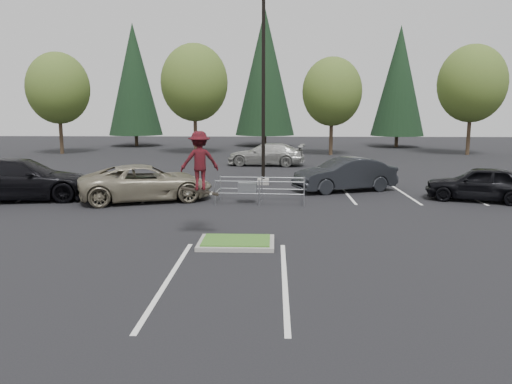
{
  "coord_description": "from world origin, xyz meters",
  "views": [
    {
      "loc": [
        1.1,
        -14.07,
        3.89
      ],
      "look_at": [
        0.52,
        1.5,
        1.32
      ],
      "focal_mm": 35.0,
      "sensor_mm": 36.0,
      "label": 1
    }
  ],
  "objects_px": {
    "skateboarder": "(199,161)",
    "car_l_tan": "(145,183)",
    "car_r_black": "(481,184)",
    "car_r_charc": "(345,174)",
    "decid_c": "(332,94)",
    "conif_a": "(134,80)",
    "car_l_black": "(19,179)",
    "decid_d": "(472,86)",
    "decid_a": "(58,90)",
    "light_pole": "(263,97)",
    "decid_b": "(194,85)",
    "car_far_silver": "(266,154)",
    "conif_b": "(265,72)",
    "cart_corral": "(251,187)",
    "conif_c": "(399,81)"
  },
  "relations": [
    {
      "from": "car_l_black",
      "to": "car_r_charc",
      "type": "distance_m",
      "value": 14.8
    },
    {
      "from": "decid_d",
      "to": "conif_c",
      "type": "height_order",
      "value": "conif_c"
    },
    {
      "from": "conif_b",
      "to": "conif_c",
      "type": "distance_m",
      "value": 14.07
    },
    {
      "from": "decid_a",
      "to": "conif_b",
      "type": "xyz_separation_m",
      "value": [
        18.01,
        10.47,
        2.27
      ]
    },
    {
      "from": "car_l_black",
      "to": "car_far_silver",
      "type": "relative_size",
      "value": 1.16
    },
    {
      "from": "decid_b",
      "to": "cart_corral",
      "type": "relative_size",
      "value": 2.55
    },
    {
      "from": "car_l_tan",
      "to": "car_far_silver",
      "type": "bearing_deg",
      "value": -38.98
    },
    {
      "from": "decid_c",
      "to": "decid_a",
      "type": "bearing_deg",
      "value": 179.52
    },
    {
      "from": "decid_b",
      "to": "car_r_charc",
      "type": "relative_size",
      "value": 1.97
    },
    {
      "from": "decid_d",
      "to": "car_l_tan",
      "type": "relative_size",
      "value": 1.68
    },
    {
      "from": "light_pole",
      "to": "decid_c",
      "type": "bearing_deg",
      "value": 72.89
    },
    {
      "from": "car_l_black",
      "to": "car_r_charc",
      "type": "xyz_separation_m",
      "value": [
        14.5,
        2.96,
        -0.1
      ]
    },
    {
      "from": "decid_a",
      "to": "car_l_black",
      "type": "bearing_deg",
      "value": -70.83
    },
    {
      "from": "car_r_black",
      "to": "car_r_charc",
      "type": "bearing_deg",
      "value": -93.79
    },
    {
      "from": "conif_b",
      "to": "decid_b",
      "type": "bearing_deg",
      "value": -121.09
    },
    {
      "from": "light_pole",
      "to": "car_r_charc",
      "type": "xyz_separation_m",
      "value": [
        4.0,
        -2.04,
        -3.75
      ]
    },
    {
      "from": "conif_a",
      "to": "car_r_black",
      "type": "relative_size",
      "value": 2.92
    },
    {
      "from": "decid_a",
      "to": "cart_corral",
      "type": "relative_size",
      "value": 2.36
    },
    {
      "from": "skateboarder",
      "to": "car_l_tan",
      "type": "relative_size",
      "value": 0.35
    },
    {
      "from": "decid_c",
      "to": "conif_a",
      "type": "bearing_deg",
      "value": 153.04
    },
    {
      "from": "decid_a",
      "to": "skateboarder",
      "type": "xyz_separation_m",
      "value": [
        16.81,
        -29.03,
        -3.23
      ]
    },
    {
      "from": "car_l_black",
      "to": "light_pole",
      "type": "bearing_deg",
      "value": -75.61
    },
    {
      "from": "car_r_charc",
      "to": "car_r_black",
      "type": "height_order",
      "value": "car_r_charc"
    },
    {
      "from": "cart_corral",
      "to": "conif_c",
      "type": "bearing_deg",
      "value": 70.63
    },
    {
      "from": "decid_d",
      "to": "conif_a",
      "type": "relative_size",
      "value": 0.73
    },
    {
      "from": "conif_b",
      "to": "car_r_charc",
      "type": "xyz_separation_m",
      "value": [
        4.5,
        -30.54,
        -7.04
      ]
    },
    {
      "from": "decid_d",
      "to": "car_r_charc",
      "type": "distance_m",
      "value": 24.96
    },
    {
      "from": "decid_b",
      "to": "car_r_black",
      "type": "distance_m",
      "value": 28.55
    },
    {
      "from": "skateboarder",
      "to": "conif_a",
      "type": "bearing_deg",
      "value": -88.48
    },
    {
      "from": "decid_a",
      "to": "decid_c",
      "type": "height_order",
      "value": "decid_a"
    },
    {
      "from": "decid_a",
      "to": "car_r_charc",
      "type": "bearing_deg",
      "value": -41.72
    },
    {
      "from": "light_pole",
      "to": "decid_b",
      "type": "height_order",
      "value": "light_pole"
    },
    {
      "from": "skateboarder",
      "to": "car_l_tan",
      "type": "height_order",
      "value": "skateboarder"
    },
    {
      "from": "decid_d",
      "to": "skateboarder",
      "type": "xyz_separation_m",
      "value": [
        -19.19,
        -29.33,
        -3.56
      ]
    },
    {
      "from": "cart_corral",
      "to": "decid_b",
      "type": "bearing_deg",
      "value": 107.93
    },
    {
      "from": "car_l_black",
      "to": "car_r_black",
      "type": "bearing_deg",
      "value": -99.65
    },
    {
      "from": "light_pole",
      "to": "decid_b",
      "type": "distance_m",
      "value": 19.7
    },
    {
      "from": "decid_a",
      "to": "car_r_black",
      "type": "relative_size",
      "value": 2.0
    },
    {
      "from": "cart_corral",
      "to": "car_l_black",
      "type": "bearing_deg",
      "value": -178.33
    },
    {
      "from": "conif_b",
      "to": "conif_a",
      "type": "bearing_deg",
      "value": -177.95
    },
    {
      "from": "decid_c",
      "to": "car_l_black",
      "type": "height_order",
      "value": "decid_c"
    },
    {
      "from": "decid_d",
      "to": "car_l_tan",
      "type": "height_order",
      "value": "decid_d"
    },
    {
      "from": "car_r_black",
      "to": "car_l_black",
      "type": "bearing_deg",
      "value": -68.2
    },
    {
      "from": "skateboarder",
      "to": "car_l_tan",
      "type": "distance_m",
      "value": 7.03
    },
    {
      "from": "decid_b",
      "to": "skateboarder",
      "type": "height_order",
      "value": "decid_b"
    },
    {
      "from": "car_r_charc",
      "to": "car_l_black",
      "type": "bearing_deg",
      "value": -99.51
    },
    {
      "from": "decid_d",
      "to": "skateboarder",
      "type": "bearing_deg",
      "value": -123.19
    },
    {
      "from": "decid_a",
      "to": "conif_c",
      "type": "xyz_separation_m",
      "value": [
        32.01,
        9.47,
        1.26
      ]
    },
    {
      "from": "conif_a",
      "to": "conif_b",
      "type": "height_order",
      "value": "conif_b"
    },
    {
      "from": "car_l_tan",
      "to": "conif_a",
      "type": "bearing_deg",
      "value": -3.33
    }
  ]
}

